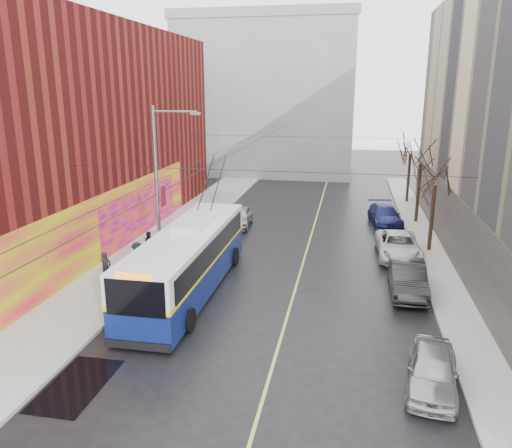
# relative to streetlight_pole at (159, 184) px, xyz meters

# --- Properties ---
(ground) EXTENTS (140.00, 140.00, 0.00)m
(ground) POSITION_rel_streetlight_pole_xyz_m (6.14, -10.00, -4.85)
(ground) COLOR black
(ground) RESTS_ON ground
(sidewalk_left) EXTENTS (4.00, 60.00, 0.15)m
(sidewalk_left) POSITION_rel_streetlight_pole_xyz_m (-1.86, 2.00, -4.77)
(sidewalk_left) COLOR gray
(sidewalk_left) RESTS_ON ground
(sidewalk_right) EXTENTS (2.00, 60.00, 0.15)m
(sidewalk_right) POSITION_rel_streetlight_pole_xyz_m (15.14, 2.00, -4.77)
(sidewalk_right) COLOR gray
(sidewalk_right) RESTS_ON ground
(lane_line) EXTENTS (0.12, 50.00, 0.01)m
(lane_line) POSITION_rel_streetlight_pole_xyz_m (7.64, 4.00, -4.84)
(lane_line) COLOR #BFB74C
(lane_line) RESTS_ON ground
(building_left) EXTENTS (12.11, 36.00, 14.00)m
(building_left) POSITION_rel_streetlight_pole_xyz_m (-9.85, 3.99, 2.14)
(building_left) COLOR #601313
(building_left) RESTS_ON ground
(building_far) EXTENTS (20.50, 12.10, 18.00)m
(building_far) POSITION_rel_streetlight_pole_xyz_m (0.14, 34.99, 4.17)
(building_far) COLOR gray
(building_far) RESTS_ON ground
(streetlight_pole) EXTENTS (2.65, 0.60, 9.00)m
(streetlight_pole) POSITION_rel_streetlight_pole_xyz_m (0.00, 0.00, 0.00)
(streetlight_pole) COLOR slate
(streetlight_pole) RESTS_ON ground
(catenary_wires) EXTENTS (18.00, 60.00, 0.22)m
(catenary_wires) POSITION_rel_streetlight_pole_xyz_m (3.60, 4.77, 1.40)
(catenary_wires) COLOR black
(tree_near) EXTENTS (3.20, 3.20, 6.40)m
(tree_near) POSITION_rel_streetlight_pole_xyz_m (15.14, 6.00, 0.13)
(tree_near) COLOR black
(tree_near) RESTS_ON ground
(tree_mid) EXTENTS (3.20, 3.20, 6.68)m
(tree_mid) POSITION_rel_streetlight_pole_xyz_m (15.14, 13.00, 0.41)
(tree_mid) COLOR black
(tree_mid) RESTS_ON ground
(tree_far) EXTENTS (3.20, 3.20, 6.57)m
(tree_far) POSITION_rel_streetlight_pole_xyz_m (15.14, 20.00, 0.30)
(tree_far) COLOR black
(tree_far) RESTS_ON ground
(puddle) EXTENTS (1.93, 3.56, 0.01)m
(puddle) POSITION_rel_streetlight_pole_xyz_m (1.19, -11.41, -4.84)
(puddle) COLOR black
(puddle) RESTS_ON ground
(pigeons_flying) EXTENTS (2.66, 2.23, 1.64)m
(pigeons_flying) POSITION_rel_streetlight_pole_xyz_m (2.99, 0.54, 2.63)
(pigeons_flying) COLOR slate
(trolleybus) EXTENTS (3.01, 12.82, 6.05)m
(trolleybus) POSITION_rel_streetlight_pole_xyz_m (2.44, -2.78, -3.16)
(trolleybus) COLOR #0B1853
(trolleybus) RESTS_ON ground
(parked_car_a) EXTENTS (2.19, 4.23, 1.38)m
(parked_car_a) POSITION_rel_streetlight_pole_xyz_m (13.14, -9.31, -4.16)
(parked_car_a) COLOR #A09FA3
(parked_car_a) RESTS_ON ground
(parked_car_b) EXTENTS (1.65, 4.72, 1.55)m
(parked_car_b) POSITION_rel_streetlight_pole_xyz_m (13.14, -0.99, -4.07)
(parked_car_b) COLOR black
(parked_car_b) RESTS_ON ground
(parked_car_c) EXTENTS (2.61, 5.39, 1.48)m
(parked_car_c) POSITION_rel_streetlight_pole_xyz_m (13.14, 4.53, -4.11)
(parked_car_c) COLOR silver
(parked_car_c) RESTS_ON ground
(parked_car_d) EXTENTS (2.65, 5.21, 1.45)m
(parked_car_d) POSITION_rel_streetlight_pole_xyz_m (12.78, 12.08, -4.12)
(parked_car_d) COLOR navy
(parked_car_d) RESTS_ON ground
(following_car) EXTENTS (1.97, 4.33, 1.44)m
(following_car) POSITION_rel_streetlight_pole_xyz_m (2.19, 9.64, -4.13)
(following_car) COLOR #A1A1A6
(following_car) RESTS_ON ground
(pedestrian_a) EXTENTS (0.56, 0.71, 1.73)m
(pedestrian_a) POSITION_rel_streetlight_pole_xyz_m (-1.86, -3.07, -3.83)
(pedestrian_a) COLOR black
(pedestrian_a) RESTS_ON sidewalk_left
(pedestrian_b) EXTENTS (0.87, 0.94, 1.54)m
(pedestrian_b) POSITION_rel_streetlight_pole_xyz_m (-1.42, 1.50, -3.93)
(pedestrian_b) COLOR black
(pedestrian_b) RESTS_ON sidewalk_left
(pedestrian_c) EXTENTS (1.31, 1.17, 1.76)m
(pedestrian_c) POSITION_rel_streetlight_pole_xyz_m (-0.94, -1.28, -3.82)
(pedestrian_c) COLOR black
(pedestrian_c) RESTS_ON sidewalk_left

